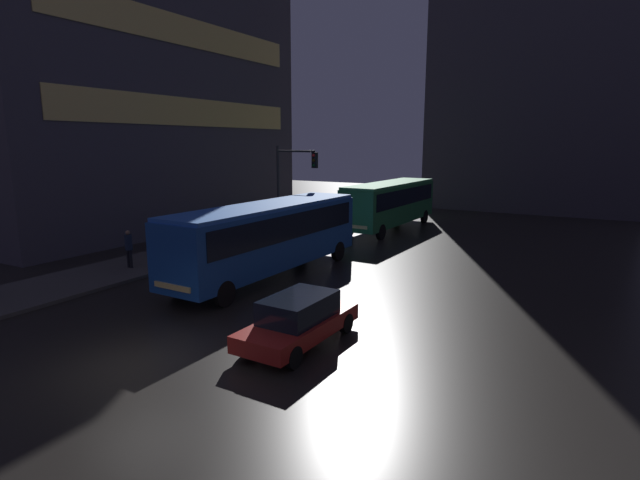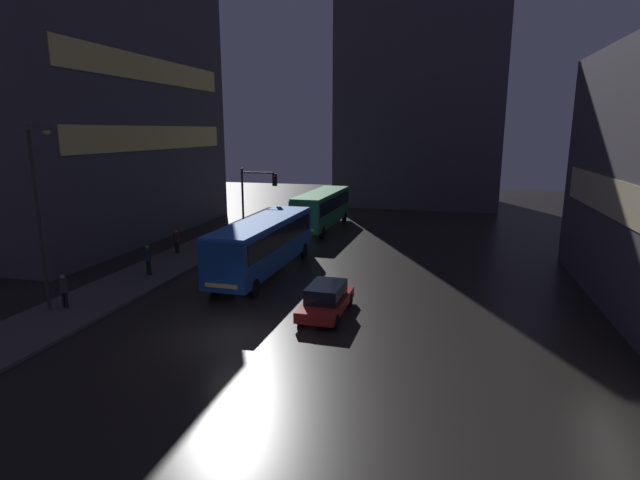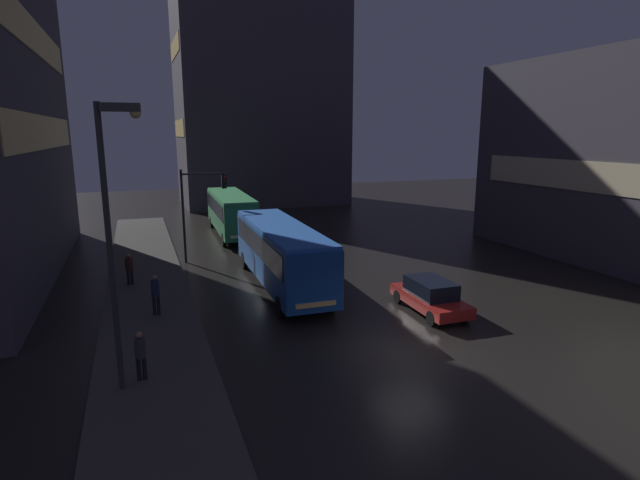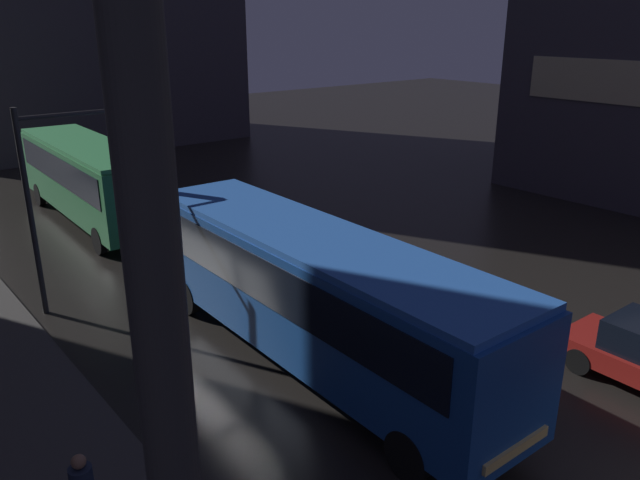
% 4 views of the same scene
% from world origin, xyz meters
% --- Properties ---
extents(ground_plane, '(120.00, 120.00, 0.00)m').
position_xyz_m(ground_plane, '(0.00, 0.00, 0.00)').
color(ground_plane, black).
extents(sidewalk_left, '(4.00, 48.00, 0.15)m').
position_xyz_m(sidewalk_left, '(-9.00, 10.00, 0.07)').
color(sidewalk_left, '#3D3A38').
rests_on(sidewalk_left, ground).
extents(building_left_tower, '(10.07, 24.40, 21.36)m').
position_xyz_m(building_left_tower, '(-18.69, 16.95, 10.68)').
color(building_left_tower, '#423D47').
rests_on(building_left_tower, ground).
extents(building_far_backdrop, '(18.07, 12.00, 26.15)m').
position_xyz_m(building_far_backdrop, '(4.75, 42.73, 13.07)').
color(building_far_backdrop, '#423D47').
rests_on(building_far_backdrop, ground).
extents(bus_near, '(2.86, 11.62, 3.34)m').
position_xyz_m(bus_near, '(-2.29, 9.49, 2.06)').
color(bus_near, '#194793').
rests_on(bus_near, ground).
extents(bus_far, '(2.84, 10.79, 3.30)m').
position_xyz_m(bus_far, '(-2.27, 24.07, 2.04)').
color(bus_far, '#236B38').
rests_on(bus_far, ground).
extents(car_taxi, '(1.93, 4.47, 1.51)m').
position_xyz_m(car_taxi, '(3.03, 3.55, 0.77)').
color(car_taxi, maroon).
rests_on(car_taxi, ground).
extents(pedestrian_near, '(0.44, 0.44, 1.65)m').
position_xyz_m(pedestrian_near, '(-9.42, 0.99, 1.11)').
color(pedestrian_near, black).
rests_on(pedestrian_near, sidewalk_left).
extents(pedestrian_mid, '(0.52, 0.52, 1.68)m').
position_xyz_m(pedestrian_mid, '(-9.81, 12.24, 1.16)').
color(pedestrian_mid, black).
rests_on(pedestrian_mid, sidewalk_left).
extents(pedestrian_far, '(0.48, 0.48, 1.81)m').
position_xyz_m(pedestrian_far, '(-8.71, 7.03, 1.21)').
color(pedestrian_far, black).
rests_on(pedestrian_far, sidewalk_left).
extents(traffic_light_main, '(2.81, 0.35, 5.84)m').
position_xyz_m(traffic_light_main, '(-5.58, 16.49, 3.93)').
color(traffic_light_main, '#2D2D2D').
rests_on(traffic_light_main, ground).
extents(street_lamp_sidewalk, '(1.25, 0.36, 8.71)m').
position_xyz_m(street_lamp_sidewalk, '(-9.80, 0.62, 5.81)').
color(street_lamp_sidewalk, '#2D2D2D').
rests_on(street_lamp_sidewalk, sidewalk_left).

